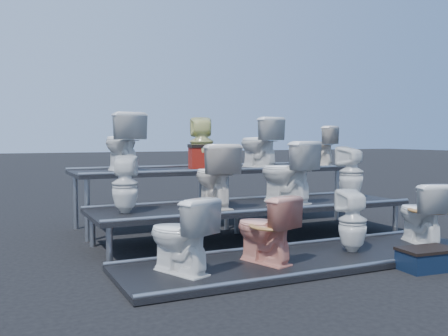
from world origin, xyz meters
name	(u,v)px	position (x,y,z in m)	size (l,w,h in m)	color
ground	(253,240)	(0.00, 0.00, 0.00)	(80.00, 80.00, 0.00)	black
tier_front	(311,259)	(0.00, -1.30, 0.03)	(4.20, 1.20, 0.06)	black
tier_mid	(253,222)	(0.00, 0.00, 0.23)	(4.20, 1.20, 0.46)	black
tier_back	(213,196)	(0.00, 1.30, 0.43)	(4.20, 1.20, 0.86)	black
toilet_0	(180,235)	(-1.49, -1.30, 0.42)	(0.41, 0.71, 0.73)	white
toilet_1	(265,229)	(-0.57, -1.30, 0.41)	(0.39, 0.69, 0.70)	#DF8E7A
toilet_2	(352,221)	(0.55, -1.30, 0.41)	(0.31, 0.32, 0.70)	white
toilet_3	(421,213)	(1.59, -1.30, 0.43)	(0.41, 0.72, 0.74)	white
toilet_4	(125,184)	(-1.69, 0.00, 0.80)	(0.30, 0.31, 0.67)	white
toilet_5	(214,176)	(-0.56, 0.00, 0.86)	(0.45, 0.78, 0.80)	silver
toilet_6	(286,172)	(0.50, 0.00, 0.88)	(0.46, 0.81, 0.83)	white
toilet_7	(351,173)	(1.59, 0.00, 0.83)	(0.34, 0.34, 0.75)	white
toilet_8	(122,142)	(-1.40, 1.30, 1.27)	(0.46, 0.80, 0.82)	white
toilet_9	(202,143)	(-0.19, 1.30, 1.26)	(0.36, 0.36, 0.79)	#DFDF8E
toilet_10	(259,143)	(0.80, 1.30, 1.26)	(0.44, 0.78, 0.79)	white
toilet_11	(317,146)	(1.92, 1.30, 1.19)	(0.37, 0.65, 0.67)	silver
red_crate	(205,158)	(-0.14, 1.30, 1.02)	(0.45, 0.36, 0.32)	maroon
step_stool	(427,260)	(0.87, -2.06, 0.10)	(0.54, 0.33, 0.20)	black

